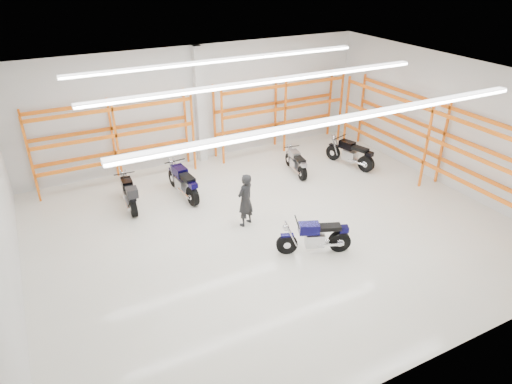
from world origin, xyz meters
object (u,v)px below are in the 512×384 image
motorcycle_back_c (297,163)px  motorcycle_back_b (184,183)px  motorcycle_main (317,237)px  structural_column (200,106)px  motorcycle_back_d (352,154)px  standing_man (245,200)px  motorcycle_back_a (130,194)px

motorcycle_back_c → motorcycle_back_b: bearing=177.3°
motorcycle_main → motorcycle_back_b: size_ratio=0.88×
motorcycle_back_c → structural_column: 4.33m
motorcycle_back_b → motorcycle_back_d: motorcycle_back_b is taller
motorcycle_back_c → standing_man: bearing=-144.3°
motorcycle_back_b → standing_man: size_ratio=1.33×
motorcycle_back_a → motorcycle_back_c: (6.25, -0.22, -0.09)m
motorcycle_back_a → structural_column: size_ratio=0.47×
motorcycle_main → motorcycle_back_a: size_ratio=0.94×
motorcycle_back_c → motorcycle_main: bearing=-115.4°
structural_column → standing_man: bearing=-97.0°
motorcycle_back_a → structural_column: structural_column is taller
standing_man → motorcycle_back_a: bearing=-66.6°
motorcycle_back_c → structural_column: size_ratio=0.42×
motorcycle_main → motorcycle_back_a: 6.32m
motorcycle_main → motorcycle_back_c: motorcycle_main is taller
motorcycle_back_a → motorcycle_back_c: size_ratio=1.14×
motorcycle_back_c → motorcycle_back_d: 2.30m
motorcycle_back_b → standing_man: 2.84m
motorcycle_back_c → standing_man: size_ratio=1.09×
motorcycle_back_a → motorcycle_back_d: bearing=-4.3°
motorcycle_main → structural_column: 7.73m
motorcycle_back_a → motorcycle_back_b: (1.84, -0.01, -0.00)m
motorcycle_back_a → motorcycle_back_c: motorcycle_back_a is taller
motorcycle_back_b → standing_man: standing_man is taller
motorcycle_main → standing_man: 2.53m
motorcycle_back_a → standing_man: size_ratio=1.25×
motorcycle_back_c → structural_column: structural_column is taller
motorcycle_back_d → motorcycle_back_a: bearing=175.7°
motorcycle_back_c → structural_column: bearing=132.9°
motorcycle_back_b → motorcycle_back_d: (6.67, -0.63, -0.01)m
motorcycle_back_d → structural_column: 6.19m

